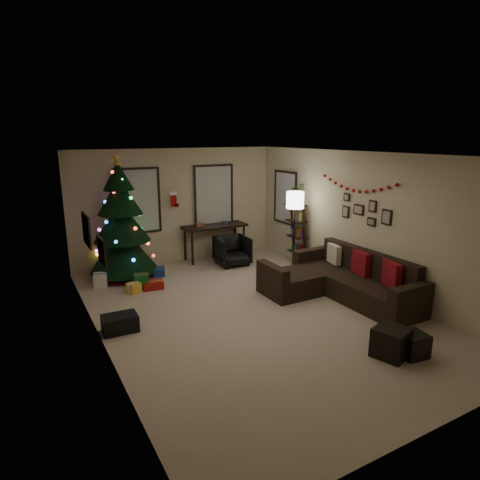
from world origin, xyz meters
name	(u,v)px	position (x,y,z in m)	size (l,w,h in m)	color
floor	(252,312)	(0.00, 0.00, 0.00)	(7.00, 7.00, 0.00)	#BCA58E
ceiling	(253,154)	(0.00, 0.00, 2.70)	(7.00, 7.00, 0.00)	white
wall_back	(177,206)	(0.00, 3.50, 1.35)	(5.00, 5.00, 0.00)	beige
wall_front	(440,314)	(0.00, -3.50, 1.35)	(5.00, 5.00, 0.00)	beige
wall_left	(97,258)	(-2.50, 0.00, 1.35)	(7.00, 7.00, 0.00)	beige
wall_right	(362,222)	(2.50, 0.00, 1.35)	(7.00, 7.00, 0.00)	beige
window_back_left	(137,201)	(-0.95, 3.47, 1.55)	(1.05, 0.06, 1.50)	#728CB2
window_back_right	(214,195)	(0.95, 3.47, 1.55)	(1.05, 0.06, 1.50)	#728CB2
window_right_wall	(286,198)	(2.47, 2.55, 1.50)	(0.06, 0.90, 1.30)	#728CB2
christmas_tree	(121,226)	(-1.46, 2.98, 1.11)	(1.44, 1.44, 2.69)	black
presents	(137,281)	(-1.40, 2.23, 0.12)	(1.50, 1.01, 0.30)	#14591E
sofa	(340,282)	(1.84, -0.18, 0.28)	(1.89, 2.74, 0.87)	black
pillow_red_a	(392,274)	(2.21, -1.05, 0.64)	(0.12, 0.45, 0.45)	maroon
pillow_red_b	(361,263)	(2.21, -0.32, 0.64)	(0.12, 0.43, 0.43)	maroon
pillow_cream	(334,254)	(2.21, 0.43, 0.63)	(0.11, 0.39, 0.39)	beige
ottoman_near	(391,342)	(0.93, -2.22, 0.21)	(0.44, 0.44, 0.42)	black
ottoman_far	(412,345)	(1.20, -2.36, 0.17)	(0.36, 0.36, 0.34)	black
desk	(215,229)	(0.85, 3.22, 0.75)	(1.58, 0.56, 0.85)	black
desk_chair	(232,251)	(0.99, 2.57, 0.34)	(0.67, 0.63, 0.69)	black
bookshelf	(298,232)	(2.30, 1.79, 0.81)	(0.30, 0.50, 1.68)	black
potted_plant	(297,189)	(2.30, 1.86, 1.80)	(0.43, 0.37, 0.47)	#4C4C4C
floor_lamp	(295,205)	(1.95, 1.46, 1.51)	(0.38, 0.38, 1.80)	black
art_map	(86,230)	(-2.48, 0.84, 1.57)	(0.04, 0.60, 0.50)	black
art_abstract	(102,251)	(-2.48, -0.30, 1.52)	(0.04, 0.45, 0.35)	black
gallery	(365,211)	(2.48, -0.07, 1.57)	(0.03, 1.25, 0.54)	black
garland	(357,185)	(2.45, 0.17, 2.05)	(0.08, 1.90, 0.30)	#A5140C
stocking_left	(174,199)	(-0.14, 3.32, 1.56)	(0.20, 0.05, 0.36)	#990F0C
stocking_right	(184,204)	(0.19, 3.55, 1.38)	(0.20, 0.05, 0.36)	#990F0C
storage_bin	(120,323)	(-2.18, 0.38, 0.13)	(0.54, 0.36, 0.27)	black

